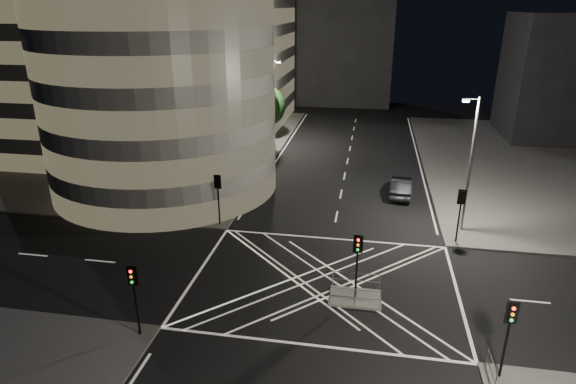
% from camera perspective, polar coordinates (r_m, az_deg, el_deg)
% --- Properties ---
extents(ground, '(120.00, 120.00, 0.00)m').
position_cam_1_polar(ground, '(30.32, 4.22, -10.60)').
color(ground, black).
rests_on(ground, ground).
extents(sidewalk_far_left, '(42.00, 42.00, 0.15)m').
position_cam_1_polar(sidewalk_far_left, '(63.28, -20.14, 5.44)').
color(sidewalk_far_left, '#4B4846').
rests_on(sidewalk_far_left, ground).
extents(central_island, '(3.00, 2.00, 0.15)m').
position_cam_1_polar(central_island, '(28.93, 7.94, -12.32)').
color(central_island, slate).
rests_on(central_island, ground).
extents(office_tower_curved, '(30.00, 29.00, 27.20)m').
position_cam_1_polar(office_tower_curved, '(50.11, -18.17, 16.50)').
color(office_tower_curved, gray).
rests_on(office_tower_curved, sidewalk_far_left).
extents(office_block_rear, '(24.00, 16.00, 22.00)m').
position_cam_1_polar(office_block_rear, '(72.03, -10.21, 17.16)').
color(office_block_rear, gray).
rests_on(office_block_rear, sidewalk_far_left).
extents(building_right_far, '(14.00, 12.00, 15.00)m').
position_cam_1_polar(building_right_far, '(70.30, 30.30, 11.70)').
color(building_right_far, black).
rests_on(building_right_far, sidewalk_far_right).
extents(building_far_end, '(18.00, 8.00, 18.00)m').
position_cam_1_polar(building_far_end, '(84.17, 5.90, 16.46)').
color(building_far_end, black).
rests_on(building_far_end, ground).
extents(tree_a, '(4.20, 4.20, 6.74)m').
position_cam_1_polar(tree_a, '(38.69, -9.83, 3.66)').
color(tree_a, black).
rests_on(tree_a, sidewalk_far_left).
extents(tree_b, '(4.13, 4.13, 6.71)m').
position_cam_1_polar(tree_b, '(44.14, -7.26, 6.03)').
color(tree_b, black).
rests_on(tree_b, sidewalk_far_left).
extents(tree_c, '(4.44, 4.44, 6.71)m').
position_cam_1_polar(tree_c, '(49.76, -5.25, 7.64)').
color(tree_c, black).
rests_on(tree_c, sidewalk_far_left).
extents(tree_d, '(5.17, 5.17, 7.89)m').
position_cam_1_polar(tree_d, '(55.27, -3.66, 9.88)').
color(tree_d, black).
rests_on(tree_d, sidewalk_far_left).
extents(tree_e, '(4.23, 4.23, 6.45)m').
position_cam_1_polar(tree_e, '(61.18, -2.32, 10.15)').
color(tree_e, black).
rests_on(tree_e, sidewalk_far_left).
extents(traffic_signal_fl, '(0.55, 0.22, 4.00)m').
position_cam_1_polar(traffic_signal_fl, '(36.70, -8.30, 0.20)').
color(traffic_signal_fl, black).
rests_on(traffic_signal_fl, sidewalk_far_left).
extents(traffic_signal_nl, '(0.55, 0.22, 4.00)m').
position_cam_1_polar(traffic_signal_nl, '(25.49, -17.79, -10.74)').
color(traffic_signal_nl, black).
rests_on(traffic_signal_nl, sidewalk_near_left).
extents(traffic_signal_fr, '(0.55, 0.22, 4.00)m').
position_cam_1_polar(traffic_signal_fr, '(35.59, 19.78, -1.58)').
color(traffic_signal_fr, black).
rests_on(traffic_signal_fr, sidewalk_far_right).
extents(traffic_signal_nr, '(0.55, 0.22, 4.00)m').
position_cam_1_polar(traffic_signal_nr, '(23.86, 24.75, -14.21)').
color(traffic_signal_nr, black).
rests_on(traffic_signal_nr, sidewalk_near_right).
extents(traffic_signal_island, '(0.55, 0.22, 4.00)m').
position_cam_1_polar(traffic_signal_island, '(27.47, 8.24, -7.38)').
color(traffic_signal_island, black).
rests_on(traffic_signal_island, central_island).
extents(street_lamp_left_near, '(1.25, 0.25, 10.00)m').
position_cam_1_polar(street_lamp_left_near, '(40.79, -7.11, 6.31)').
color(street_lamp_left_near, slate).
rests_on(street_lamp_left_near, sidewalk_far_left).
extents(street_lamp_left_far, '(1.25, 0.25, 10.00)m').
position_cam_1_polar(street_lamp_left_far, '(57.82, -1.92, 10.90)').
color(street_lamp_left_far, slate).
rests_on(street_lamp_left_far, sidewalk_far_left).
extents(street_lamp_right_far, '(1.25, 0.25, 10.00)m').
position_cam_1_polar(street_lamp_right_far, '(36.89, 20.75, 3.44)').
color(street_lamp_right_far, slate).
rests_on(street_lamp_right_far, sidewalk_far_right).
extents(railing_island_south, '(2.80, 0.06, 1.10)m').
position_cam_1_polar(railing_island_south, '(27.84, 7.92, -12.26)').
color(railing_island_south, slate).
rests_on(railing_island_south, central_island).
extents(railing_island_north, '(2.80, 0.06, 1.10)m').
position_cam_1_polar(railing_island_north, '(29.36, 8.08, -10.34)').
color(railing_island_north, slate).
rests_on(railing_island_north, central_island).
extents(sedan, '(2.13, 5.21, 1.68)m').
position_cam_1_polar(sedan, '(44.08, 13.23, 0.62)').
color(sedan, black).
rests_on(sedan, ground).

